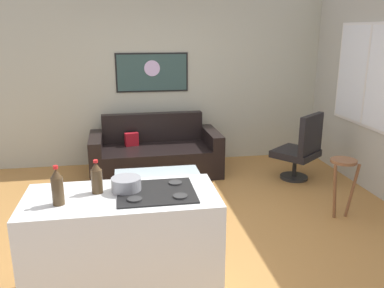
{
  "coord_description": "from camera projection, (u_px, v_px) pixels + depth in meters",
  "views": [
    {
      "loc": [
        -0.66,
        -4.07,
        2.13
      ],
      "look_at": [
        0.19,
        0.9,
        0.7
      ],
      "focal_mm": 37.53,
      "sensor_mm": 36.0,
      "label": 1
    }
  ],
  "objects": [
    {
      "name": "ground",
      "position": [
        189.0,
        227.0,
        4.55
      ],
      "size": [
        6.4,
        6.4,
        0.04
      ],
      "primitive_type": "cube",
      "color": "#AC763B"
    },
    {
      "name": "back_wall",
      "position": [
        165.0,
        77.0,
        6.46
      ],
      "size": [
        6.4,
        0.05,
        2.8
      ],
      "primitive_type": "cube",
      "color": "#B1B19D",
      "rests_on": "ground"
    },
    {
      "name": "couch",
      "position": [
        155.0,
        155.0,
        6.14
      ],
      "size": [
        1.96,
        0.95,
        0.88
      ],
      "color": "black",
      "rests_on": "ground"
    },
    {
      "name": "coffee_table",
      "position": [
        158.0,
        177.0,
        5.05
      ],
      "size": [
        1.07,
        0.59,
        0.39
      ],
      "color": "silver",
      "rests_on": "ground"
    },
    {
      "name": "armchair",
      "position": [
        301.0,
        149.0,
        5.81
      ],
      "size": [
        0.8,
        0.79,
        1.0
      ],
      "color": "black",
      "rests_on": "ground"
    },
    {
      "name": "bar_stool",
      "position": [
        342.0,
        174.0,
        4.65
      ],
      "size": [
        0.35,
        0.34,
        0.7
      ],
      "color": "brown",
      "rests_on": "ground"
    },
    {
      "name": "kitchen_counter",
      "position": [
        124.0,
        247.0,
        3.21
      ],
      "size": [
        1.49,
        0.7,
        0.94
      ],
      "color": "white",
      "rests_on": "ground"
    },
    {
      "name": "soda_bottle",
      "position": [
        57.0,
        187.0,
        2.88
      ],
      "size": [
        0.09,
        0.09,
        0.3
      ],
      "color": "#48351F",
      "rests_on": "kitchen_counter"
    },
    {
      "name": "soda_bottle_2",
      "position": [
        97.0,
        178.0,
        3.09
      ],
      "size": [
        0.09,
        0.09,
        0.27
      ],
      "color": "#48351F",
      "rests_on": "kitchen_counter"
    },
    {
      "name": "mixing_bowl",
      "position": [
        126.0,
        185.0,
        3.14
      ],
      "size": [
        0.23,
        0.23,
        0.11
      ],
      "color": "gray",
      "rests_on": "kitchen_counter"
    },
    {
      "name": "wall_painting",
      "position": [
        152.0,
        72.0,
        6.37
      ],
      "size": [
        1.15,
        0.03,
        0.62
      ],
      "color": "black"
    },
    {
      "name": "window",
      "position": [
        367.0,
        76.0,
        5.4
      ],
      "size": [
        0.03,
        1.49,
        1.39
      ],
      "color": "silver"
    }
  ]
}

